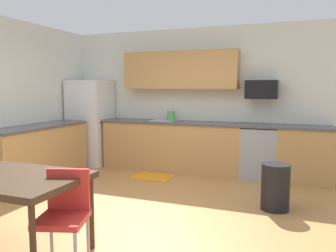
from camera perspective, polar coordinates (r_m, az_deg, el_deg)
ground_plane at (r=4.37m, az=-4.82°, el=-14.56°), size 12.00×12.00×0.00m
wall_back at (r=6.57m, az=5.14°, el=4.55°), size 5.80×0.10×2.70m
cabinet_run_back at (r=6.46m, az=0.62°, el=-3.49°), size 2.66×0.60×0.90m
cabinet_run_back_right at (r=6.08m, az=22.20°, el=-4.61°), size 0.89×0.60×0.90m
cabinet_run_left at (r=6.16m, az=-21.21°, el=-4.43°), size 0.60×2.00×0.90m
countertop_back at (r=6.27m, az=4.23°, el=0.52°), size 4.80×0.64×0.04m
countertop_left at (r=6.09m, az=-21.39°, el=-0.08°), size 0.64×2.00×0.04m
upper_cabinets_back at (r=6.46m, az=2.06°, el=9.42°), size 2.20×0.34×0.70m
refrigerator at (r=7.13m, az=-12.99°, el=0.60°), size 0.76×0.70×1.72m
oven_range at (r=6.10m, az=15.18°, el=-4.26°), size 0.60×0.60×0.91m
microwave at (r=6.10m, az=15.58°, el=5.96°), size 0.54×0.36×0.32m
sink_basin at (r=6.46m, az=-0.69°, el=0.36°), size 0.48×0.40×0.14m
sink_faucet at (r=6.61m, az=-0.12°, el=1.89°), size 0.02×0.02×0.24m
dining_table at (r=3.48m, az=-25.55°, el=-8.51°), size 1.40×0.90×0.77m
chair_near_table at (r=3.15m, az=-17.09°, el=-13.52°), size 0.50×0.50×0.85m
trash_bin at (r=4.61m, az=17.71°, el=-9.78°), size 0.36×0.36×0.60m
floor_mat at (r=6.02m, az=-2.76°, el=-8.58°), size 0.70×0.50×0.01m
kettle at (r=6.44m, az=0.55°, el=1.60°), size 0.14×0.14×0.20m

